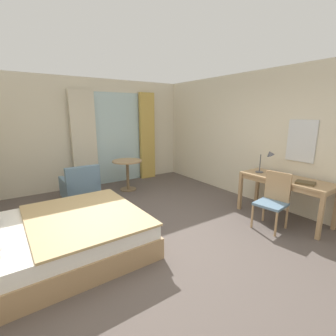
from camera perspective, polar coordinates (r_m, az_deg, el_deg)
name	(u,v)px	position (r m, az deg, el deg)	size (l,w,h in m)	color
ground	(163,241)	(3.87, -1.22, -16.97)	(5.81, 7.41, 0.10)	#564C47
wall_back	(90,133)	(6.55, -18.03, 7.78)	(5.41, 0.12, 2.73)	beige
wall_right	(273,139)	(5.31, 23.63, 6.26)	(0.12, 7.01, 2.73)	beige
balcony_glass_door	(117,139)	(6.71, -12.07, 6.84)	(1.34, 0.02, 2.40)	silver
curtain_panel_left	(84,140)	(6.34, -19.24, 6.19)	(0.60, 0.10, 2.43)	beige
curtain_panel_right	(147,137)	(7.01, -4.95, 7.44)	(0.44, 0.10, 2.43)	tan
bed	(53,238)	(3.64, -25.59, -14.80)	(2.30, 1.85, 1.01)	tan
writing_desk	(285,183)	(4.75, 26.05, -3.12)	(0.65, 1.54, 0.77)	tan
desk_chair	(274,198)	(4.37, 23.72, -6.51)	(0.50, 0.49, 0.93)	slate
desk_lamp	(268,157)	(4.91, 22.57, 2.46)	(0.27, 0.27, 0.45)	#4C4C51
closed_book	(305,183)	(4.47, 29.78, -3.06)	(0.22, 0.28, 0.03)	brown
armchair_by_window	(80,187)	(5.51, -20.02, -4.24)	(0.71, 0.74, 0.82)	slate
round_cafe_table	(127,168)	(6.00, -9.58, -0.01)	(0.72, 0.72, 0.75)	tan
wall_mirror	(301,141)	(4.94, 29.03, 5.63)	(0.02, 0.51, 0.75)	silver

